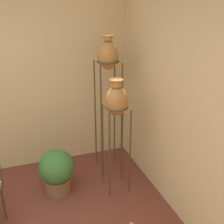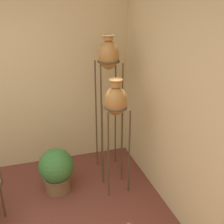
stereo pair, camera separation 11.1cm
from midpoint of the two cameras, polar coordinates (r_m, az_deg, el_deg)
wall_right at (r=2.29m, az=24.29°, el=-2.21°), size 0.06×8.27×2.70m
vase_stand_tall at (r=3.38m, az=0.20°, el=11.16°), size 0.31×0.31×1.91m
vase_stand_medium at (r=3.06m, az=1.87°, el=1.87°), size 0.29×0.29×1.46m
potted_plant at (r=3.46m, az=-11.07°, el=-12.18°), size 0.44×0.44×0.58m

